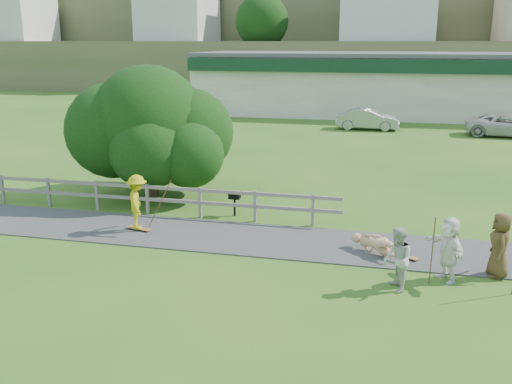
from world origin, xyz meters
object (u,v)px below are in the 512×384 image
spectator_a (397,260)px  spectator_c (500,245)px  skater_fallen (377,245)px  spectator_d (448,249)px  car_white (507,125)px  bbq (235,204)px  skater_rider (137,205)px  car_silver (368,119)px  tree (150,150)px

spectator_a → spectator_c: size_ratio=0.93×
skater_fallen → spectator_a: 2.46m
spectator_d → car_white: bearing=140.5°
skater_fallen → bbq: size_ratio=2.10×
skater_rider → car_white: (15.18, 23.34, -0.17)m
bbq → car_silver: bearing=80.8°
skater_fallen → spectator_d: size_ratio=1.03×
car_white → skater_fallen: bearing=166.0°
car_silver → car_white: 9.05m
skater_rider → spectator_d: size_ratio=1.04×
skater_rider → skater_fallen: 7.71m
spectator_a → bbq: size_ratio=1.93×
spectator_a → car_white: 26.98m
skater_rider → tree: (-1.41, 4.31, 0.96)m
car_white → spectator_c: bearing=173.6°
car_silver → car_white: car_white is taller
car_silver → tree: (-7.58, -19.94, 1.13)m
skater_fallen → tree: bearing=101.5°
skater_rider → spectator_d: (9.52, -1.77, -0.04)m
spectator_c → spectator_d: size_ratio=1.02×
spectator_c → car_silver: (-4.67, 25.47, -0.16)m
skater_rider → spectator_a: bearing=-133.2°
spectator_c → car_silver: spectator_c is taller
skater_fallen → car_silver: (-1.50, 24.64, 0.39)m
tree → skater_fallen: bearing=-27.3°
spectator_d → tree: 12.54m
bbq → skater_fallen: bearing=-28.5°
skater_rider → spectator_c: bearing=-121.3°
car_silver → tree: 21.36m
spectator_d → spectator_c: bearing=86.1°
skater_rider → car_silver: bearing=-39.2°
spectator_a → car_silver: size_ratio=0.38×
skater_fallen → car_white: car_white is taller
spectator_d → bbq: bearing=-147.8°
car_white → car_silver: bearing=87.8°
skater_rider → spectator_d: 9.68m
spectator_c → tree: (-12.25, 5.53, 0.97)m
skater_rider → car_silver: 25.03m
skater_fallen → spectator_d: (1.84, -1.39, 0.54)m
spectator_a → car_white: size_ratio=0.31×
skater_fallen → spectator_a: spectator_a is taller
spectator_c → car_white: spectator_c is taller
skater_fallen → spectator_c: spectator_c is taller
car_white → tree: 25.27m
skater_rider → car_silver: skater_rider is taller
spectator_a → bbq: spectator_a is taller
spectator_c → spectator_d: spectator_c is taller
spectator_d → tree: size_ratio=0.24×
car_silver → bbq: bearing=170.6°
skater_rider → skater_fallen: (7.68, -0.38, -0.57)m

